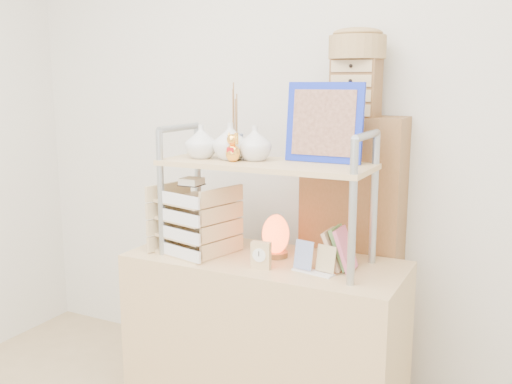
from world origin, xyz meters
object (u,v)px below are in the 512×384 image
at_px(desk, 265,339).
at_px(cabinet, 352,260).
at_px(salt_lamp, 276,235).
at_px(letter_tray, 193,223).

xyz_separation_m(desk, cabinet, (0.28, 0.37, 0.30)).
height_order(desk, cabinet, cabinet).
bearing_deg(salt_lamp, cabinet, 53.13).
relative_size(desk, salt_lamp, 6.35).
distance_m(desk, letter_tray, 0.61).
xyz_separation_m(cabinet, letter_tray, (-0.60, -0.44, 0.21)).
xyz_separation_m(desk, salt_lamp, (0.03, 0.04, 0.47)).
relative_size(cabinet, letter_tray, 3.98).
relative_size(desk, cabinet, 0.89).
bearing_deg(cabinet, desk, -128.40).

